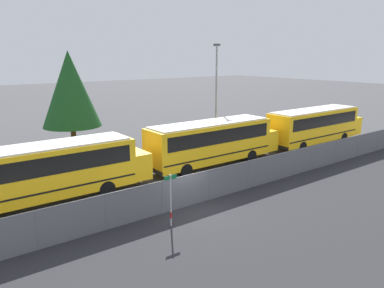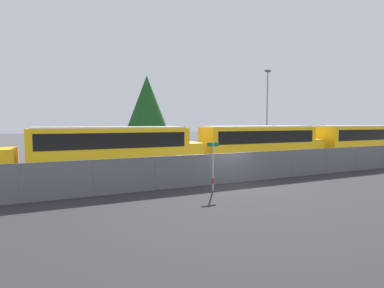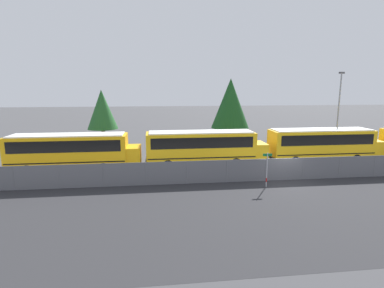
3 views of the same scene
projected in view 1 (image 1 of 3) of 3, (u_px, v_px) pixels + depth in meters
ground_plane at (187, 206)px, 20.58m from camera, size 200.00×200.00×0.00m
road_strip at (270, 251)px, 15.91m from camera, size 93.71×12.00×0.01m
fence at (187, 191)px, 20.36m from camera, size 59.78×0.07×1.81m
school_bus_1 at (48, 169)px, 20.72m from camera, size 11.39×2.63×3.34m
school_bus_2 at (213, 140)px, 27.82m from camera, size 11.39×2.63×3.34m
school_bus_3 at (315, 124)px, 34.31m from camera, size 11.39×2.63×3.34m
street_sign at (171, 199)px, 17.92m from camera, size 0.70×0.09×2.62m
light_pole at (216, 91)px, 33.84m from camera, size 0.60×0.24×9.10m
tree_1 at (70, 89)px, 31.00m from camera, size 4.83×4.83×8.52m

